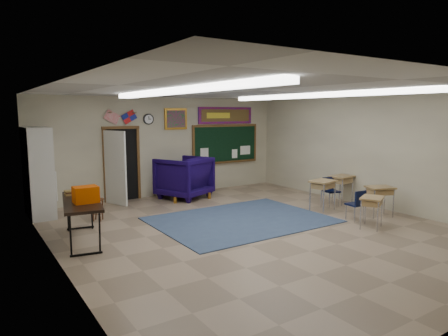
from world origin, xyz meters
TOP-DOWN VIEW (x-y plane):
  - floor at (0.00, 0.00)m, footprint 9.00×9.00m
  - back_wall at (0.00, 4.50)m, footprint 8.00×0.04m
  - left_wall at (-4.00, 0.00)m, footprint 0.04×9.00m
  - right_wall at (4.00, 0.00)m, footprint 0.04×9.00m
  - ceiling at (0.00, 0.00)m, footprint 8.00×9.00m
  - area_rug at (0.20, 0.80)m, footprint 4.00×3.00m
  - fluorescent_strips at (0.00, 0.00)m, footprint 3.86×6.00m
  - doorway at (-1.50, 4.35)m, footprint 1.10×0.89m
  - chalkboard at (2.20, 4.46)m, footprint 2.55×0.14m
  - bulletin_board at (2.20, 4.47)m, footprint 2.10×0.05m
  - framed_art_print at (0.35, 4.47)m, footprint 0.75×0.05m
  - wall_clock at (-0.55, 4.47)m, footprint 0.32×0.05m
  - wall_flags at (-1.40, 4.44)m, footprint 1.16×0.06m
  - storage_cabinet at (-3.71, 3.85)m, footprint 0.59×1.25m
  - wingback_armchair at (0.26, 3.81)m, footprint 1.79×1.81m
  - student_chair_reading at (-0.02, 3.64)m, footprint 0.46×0.46m
  - student_chair_desk_a at (2.44, -0.70)m, footprint 0.40×0.40m
  - student_chair_desk_b at (3.13, 0.64)m, footprint 0.47×0.47m
  - student_desk_front_left at (2.54, 0.41)m, footprint 0.75×0.62m
  - student_desk_front_right at (3.62, 0.71)m, footprint 0.73×0.59m
  - student_desk_back_left at (2.22, -1.32)m, footprint 0.72×0.65m
  - student_desk_back_right at (3.26, -0.78)m, footprint 0.75×0.67m
  - folding_table at (-3.34, 1.27)m, footprint 1.03×2.10m
  - wooden_stool at (-2.66, 2.64)m, footprint 0.30×0.30m

SIDE VIEW (x-z plane):
  - floor at x=0.00m, z-range 0.00..0.00m
  - area_rug at x=0.20m, z-range 0.00..0.02m
  - wooden_stool at x=-2.66m, z-range 0.01..0.53m
  - student_chair_desk_a at x=2.44m, z-range 0.00..0.74m
  - student_chair_desk_b at x=3.13m, z-range 0.00..0.78m
  - student_desk_back_left at x=2.22m, z-range 0.04..0.75m
  - student_desk_back_right at x=3.26m, z-range 0.04..0.79m
  - student_desk_front_right at x=3.62m, z-range 0.05..0.83m
  - student_chair_reading at x=-0.02m, z-range 0.00..0.88m
  - student_desk_front_left at x=2.54m, z-range 0.05..0.84m
  - folding_table at x=-3.34m, z-range -0.12..1.03m
  - wingback_armchair at x=0.26m, z-range 0.00..1.25m
  - doorway at x=-1.50m, z-range -0.02..2.14m
  - storage_cabinet at x=-3.71m, z-range 0.00..2.20m
  - chalkboard at x=2.20m, z-range 0.81..2.11m
  - back_wall at x=0.00m, z-range 0.00..3.00m
  - left_wall at x=-4.00m, z-range 0.00..3.00m
  - right_wall at x=4.00m, z-range 0.00..3.00m
  - framed_art_print at x=0.35m, z-range 2.02..2.67m
  - wall_clock at x=-0.55m, z-range 2.19..2.51m
  - bulletin_board at x=2.20m, z-range 2.18..2.73m
  - wall_flags at x=-1.40m, z-range 2.13..2.83m
  - fluorescent_strips at x=0.00m, z-range 2.89..2.99m
  - ceiling at x=0.00m, z-range 2.98..3.02m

